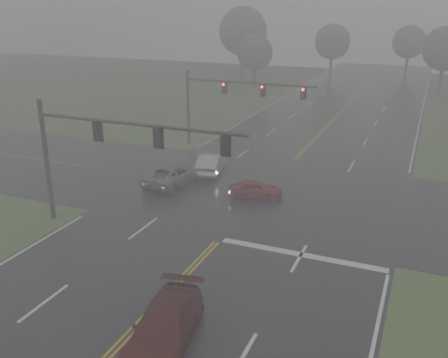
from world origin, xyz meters
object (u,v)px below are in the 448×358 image
at_px(sedan_maroon, 166,344).
at_px(sedan_silver, 211,172).
at_px(signal_gantry_near, 100,144).
at_px(car_grey, 175,184).
at_px(sedan_red, 255,198).
at_px(signal_gantry_far, 225,95).

relative_size(sedan_maroon, sedan_silver, 1.14).
height_order(sedan_silver, signal_gantry_near, signal_gantry_near).
bearing_deg(car_grey, sedan_silver, -107.16).
distance_m(sedan_red, car_grey, 6.10).
bearing_deg(signal_gantry_near, car_grey, 89.15).
bearing_deg(sedan_maroon, sedan_red, 85.43).
bearing_deg(sedan_red, car_grey, 67.89).
bearing_deg(signal_gantry_near, signal_gantry_far, 90.67).
relative_size(sedan_red, car_grey, 0.67).
distance_m(car_grey, signal_gantry_far, 11.06).
bearing_deg(sedan_maroon, signal_gantry_near, 125.08).
xyz_separation_m(sedan_silver, signal_gantry_far, (-1.67, 6.82, 4.58)).
height_order(sedan_maroon, sedan_silver, sedan_maroon).
bearing_deg(car_grey, signal_gantry_far, -82.80).
xyz_separation_m(sedan_red, car_grey, (-6.09, 0.31, 0.00)).
bearing_deg(signal_gantry_near, sedan_maroon, -43.69).
height_order(sedan_silver, signal_gantry_far, signal_gantry_far).
relative_size(sedan_silver, signal_gantry_near, 0.37).
bearing_deg(car_grey, signal_gantry_near, 94.49).
xyz_separation_m(sedan_maroon, sedan_silver, (-6.53, 18.80, 0.00)).
relative_size(car_grey, signal_gantry_near, 0.42).
distance_m(sedan_silver, signal_gantry_far, 8.38).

